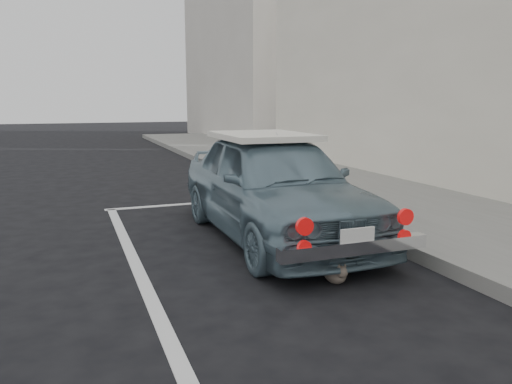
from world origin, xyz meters
TOP-DOWN VIEW (x-y plane):
  - building_far at (6.35, 20.00)m, footprint 3.50×10.00m
  - pline_front at (0.50, 6.50)m, footprint 3.00×0.12m
  - pline_side at (-0.90, 3.00)m, footprint 0.12×7.00m
  - retro_coupe at (0.82, 4.18)m, footprint 1.54×3.78m
  - cat at (0.74, 2.52)m, footprint 0.19×0.42m

SIDE VIEW (x-z plane):
  - pline_front at x=0.50m, z-range 0.00..0.01m
  - pline_side at x=-0.90m, z-range 0.00..0.01m
  - cat at x=0.74m, z-range -0.01..0.21m
  - retro_coupe at x=0.82m, z-range 0.01..1.29m
  - building_far at x=6.35m, z-range 0.00..8.00m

